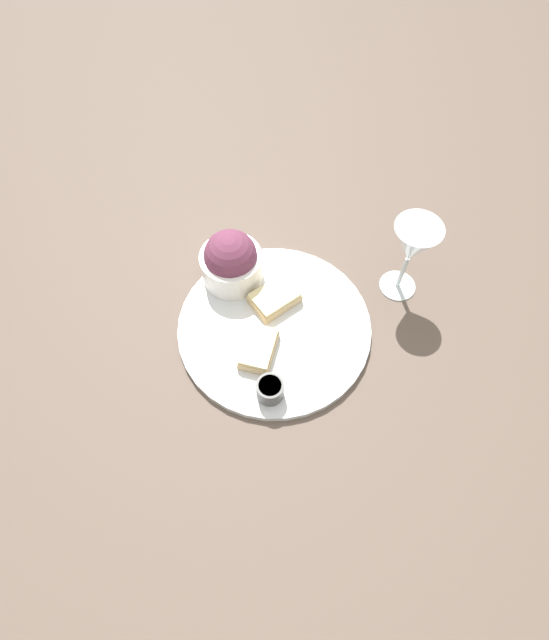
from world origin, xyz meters
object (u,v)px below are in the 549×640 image
at_px(cheese_toast_far, 257,348).
at_px(wine_glass, 413,246).
at_px(salad_bowl, 231,261).
at_px(cheese_toast_near, 275,298).
at_px(sauce_ramekin, 270,389).

relative_size(cheese_toast_far, wine_glass, 0.54).
bearing_deg(wine_glass, cheese_toast_far, -33.74).
height_order(salad_bowl, cheese_toast_near, salad_bowl).
bearing_deg(cheese_toast_far, cheese_toast_near, -168.89).
relative_size(salad_bowl, sauce_ramekin, 2.50).
distance_m(sauce_ramekin, wine_glass, 0.34).
bearing_deg(wine_glass, salad_bowl, -65.11).
distance_m(salad_bowl, wine_glass, 0.32).
xyz_separation_m(cheese_toast_far, wine_glass, (-0.25, 0.17, 0.10)).
distance_m(salad_bowl, cheese_toast_near, 0.10).
relative_size(sauce_ramekin, cheese_toast_far, 0.49).
height_order(salad_bowl, sauce_ramekin, salad_bowl).
distance_m(salad_bowl, sauce_ramekin, 0.25).
xyz_separation_m(salad_bowl, wine_glass, (-0.13, 0.28, 0.06)).
xyz_separation_m(salad_bowl, sauce_ramekin, (0.18, 0.17, -0.03)).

